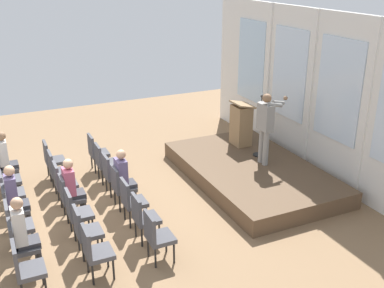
{
  "coord_description": "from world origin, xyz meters",
  "views": [
    {
      "loc": [
        8.45,
        -1.1,
        4.84
      ],
      "look_at": [
        0.01,
        2.84,
        1.18
      ],
      "focal_mm": 43.15,
      "sensor_mm": 36.0,
      "label": 1
    }
  ],
  "objects_px": {
    "chair_r0_c1": "(103,161)",
    "chair_r1_c2": "(62,181)",
    "chair_r1_c6": "(94,250)",
    "audience_r2_c5": "(23,231)",
    "chair_r0_c6": "(156,234)",
    "mic_stand": "(259,143)",
    "chair_r2_c3": "(12,206)",
    "audience_r2_c3": "(15,195)",
    "chair_r2_c6": "(25,267)",
    "chair_r2_c5": "(20,243)",
    "chair_r1_c4": "(76,211)",
    "speaker": "(266,124)",
    "chair_r0_c4": "(131,199)",
    "chair_r0_c2": "(111,172)",
    "chair_r0_c0": "(96,150)",
    "chair_r1_c1": "(57,169)",
    "audience_r0_c3": "(124,176)",
    "chair_r2_c2": "(9,191)",
    "chair_r2_c1": "(6,177)",
    "chair_r2_c4": "(16,223)",
    "chair_r1_c3": "(69,195)",
    "chair_r1_c0": "(52,158)",
    "audience_r2_c0": "(6,156)",
    "chair_r0_c5": "(143,215)",
    "chair_r1_c5": "(84,229)",
    "audience_r1_c3": "(72,186)",
    "lectern": "(241,124)",
    "chair_r2_c0": "(4,165)",
    "chair_r0_c3": "(121,185)"
  },
  "relations": [
    {
      "from": "mic_stand",
      "to": "chair_r1_c5",
      "type": "bearing_deg",
      "value": -69.07
    },
    {
      "from": "chair_r1_c3",
      "to": "audience_r2_c5",
      "type": "height_order",
      "value": "audience_r2_c5"
    },
    {
      "from": "chair_r2_c4",
      "to": "chair_r2_c5",
      "type": "bearing_deg",
      "value": 0.0
    },
    {
      "from": "chair_r0_c2",
      "to": "chair_r1_c2",
      "type": "distance_m",
      "value": 1.07
    },
    {
      "from": "chair_r1_c4",
      "to": "chair_r1_c2",
      "type": "bearing_deg",
      "value": 180.0
    },
    {
      "from": "chair_r1_c0",
      "to": "audience_r2_c0",
      "type": "bearing_deg",
      "value": -90.0
    },
    {
      "from": "lectern",
      "to": "chair_r0_c0",
      "type": "xyz_separation_m",
      "value": [
        -0.81,
        -3.65,
        -0.4
      ]
    },
    {
      "from": "chair_r1_c2",
      "to": "chair_r2_c3",
      "type": "height_order",
      "value": "same"
    },
    {
      "from": "chair_r2_c5",
      "to": "audience_r0_c3",
      "type": "bearing_deg",
      "value": 122.01
    },
    {
      "from": "chair_r1_c3",
      "to": "chair_r2_c6",
      "type": "relative_size",
      "value": 1.0
    },
    {
      "from": "chair_r0_c5",
      "to": "chair_r2_c3",
      "type": "distance_m",
      "value": 2.55
    },
    {
      "from": "chair_r2_c0",
      "to": "audience_r1_c3",
      "type": "bearing_deg",
      "value": 28.95
    },
    {
      "from": "chair_r1_c6",
      "to": "chair_r2_c0",
      "type": "distance_m",
      "value": 4.3
    },
    {
      "from": "chair_r2_c0",
      "to": "chair_r1_c0",
      "type": "bearing_deg",
      "value": 90.0
    },
    {
      "from": "mic_stand",
      "to": "chair_r0_c6",
      "type": "distance_m",
      "value": 4.45
    },
    {
      "from": "speaker",
      "to": "chair_r2_c1",
      "type": "relative_size",
      "value": 1.82
    },
    {
      "from": "chair_r1_c6",
      "to": "audience_r2_c5",
      "type": "bearing_deg",
      "value": -125.02
    },
    {
      "from": "chair_r0_c3",
      "to": "chair_r2_c6",
      "type": "bearing_deg",
      "value": -45.77
    },
    {
      "from": "audience_r0_c3",
      "to": "chair_r1_c3",
      "type": "xyz_separation_m",
      "value": [
        0.0,
        -1.15,
        -0.19
      ]
    },
    {
      "from": "chair_r0_c2",
      "to": "chair_r1_c3",
      "type": "bearing_deg",
      "value": -57.02
    },
    {
      "from": "speaker",
      "to": "chair_r1_c6",
      "type": "height_order",
      "value": "speaker"
    },
    {
      "from": "chair_r2_c3",
      "to": "audience_r2_c5",
      "type": "height_order",
      "value": "audience_r2_c5"
    },
    {
      "from": "speaker",
      "to": "chair_r0_c4",
      "type": "distance_m",
      "value": 3.68
    },
    {
      "from": "chair_r1_c3",
      "to": "audience_r1_c3",
      "type": "relative_size",
      "value": 0.72
    },
    {
      "from": "audience_r1_c3",
      "to": "chair_r2_c3",
      "type": "bearing_deg",
      "value": -90.0
    },
    {
      "from": "chair_r0_c5",
      "to": "chair_r2_c4",
      "type": "distance_m",
      "value": 2.25
    },
    {
      "from": "lectern",
      "to": "chair_r0_c0",
      "type": "relative_size",
      "value": 1.23
    },
    {
      "from": "chair_r1_c4",
      "to": "chair_r2_c4",
      "type": "distance_m",
      "value": 1.07
    },
    {
      "from": "chair_r1_c3",
      "to": "chair_r2_c3",
      "type": "bearing_deg",
      "value": -90.0
    },
    {
      "from": "chair_r1_c2",
      "to": "chair_r2_c6",
      "type": "bearing_deg",
      "value": -21.07
    },
    {
      "from": "mic_stand",
      "to": "chair_r2_c3",
      "type": "bearing_deg",
      "value": -85.81
    },
    {
      "from": "lectern",
      "to": "chair_r2_c2",
      "type": "distance_m",
      "value": 5.83
    },
    {
      "from": "mic_stand",
      "to": "chair_r2_c2",
      "type": "relative_size",
      "value": 1.65
    },
    {
      "from": "chair_r1_c3",
      "to": "audience_r1_c3",
      "type": "xyz_separation_m",
      "value": [
        0.0,
        0.08,
        0.19
      ]
    },
    {
      "from": "chair_r0_c6",
      "to": "chair_r1_c3",
      "type": "xyz_separation_m",
      "value": [
        -2.08,
        -1.07,
        0.0
      ]
    },
    {
      "from": "chair_r2_c5",
      "to": "chair_r1_c4",
      "type": "bearing_deg",
      "value": 122.98
    },
    {
      "from": "chair_r0_c5",
      "to": "chair_r1_c5",
      "type": "xyz_separation_m",
      "value": [
        0.0,
        -1.07,
        0.0
      ]
    },
    {
      "from": "audience_r0_c3",
      "to": "chair_r2_c3",
      "type": "height_order",
      "value": "audience_r0_c3"
    },
    {
      "from": "chair_r0_c0",
      "to": "chair_r1_c6",
      "type": "xyz_separation_m",
      "value": [
        4.16,
        -1.07,
        0.0
      ]
    },
    {
      "from": "chair_r2_c3",
      "to": "audience_r2_c3",
      "type": "xyz_separation_m",
      "value": [
        0.0,
        0.08,
        0.22
      ]
    },
    {
      "from": "chair_r0_c6",
      "to": "mic_stand",
      "type": "bearing_deg",
      "value": 124.32
    },
    {
      "from": "audience_r0_c3",
      "to": "audience_r2_c3",
      "type": "bearing_deg",
      "value": -90.0
    },
    {
      "from": "speaker",
      "to": "chair_r1_c0",
      "type": "bearing_deg",
      "value": -114.62
    },
    {
      "from": "chair_r0_c1",
      "to": "chair_r1_c2",
      "type": "bearing_deg",
      "value": -57.02
    },
    {
      "from": "speaker",
      "to": "chair_r1_c2",
      "type": "xyz_separation_m",
      "value": [
        -0.71,
        -4.59,
        -0.84
      ]
    },
    {
      "from": "chair_r1_c6",
      "to": "audience_r2_c5",
      "type": "height_order",
      "value": "audience_r2_c5"
    },
    {
      "from": "audience_r1_c3",
      "to": "audience_r2_c0",
      "type": "height_order",
      "value": "audience_r2_c0"
    },
    {
      "from": "chair_r1_c1",
      "to": "audience_r2_c3",
      "type": "distance_m",
      "value": 1.72
    },
    {
      "from": "audience_r2_c0",
      "to": "chair_r2_c1",
      "type": "bearing_deg",
      "value": -6.59
    },
    {
      "from": "chair_r2_c4",
      "to": "audience_r2_c0",
      "type": "bearing_deg",
      "value": 178.34
    }
  ]
}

